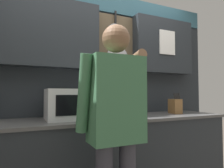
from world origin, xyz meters
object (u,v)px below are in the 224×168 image
microwave (74,104)px  knife_block (175,106)px  utensil_crock (140,108)px  person (115,118)px

microwave → knife_block: bearing=0.0°
microwave → utensil_crock: size_ratio=1.53×
knife_block → person: 1.31m
microwave → knife_block: (1.28, 0.00, -0.05)m
utensil_crock → person: person is taller
knife_block → utensil_crock: size_ratio=0.73×
utensil_crock → person: 0.90m
microwave → knife_block: size_ratio=2.10×
microwave → knife_block: 1.28m
knife_block → utensil_crock: (-0.51, 0.00, -0.01)m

